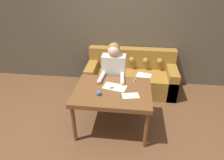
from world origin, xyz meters
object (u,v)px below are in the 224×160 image
Objects in this scene: dining_table at (112,94)px; scissors at (113,88)px; thread_spool at (134,80)px; pin_cushion at (99,93)px; couch at (131,76)px; person at (114,76)px.

scissors is (0.00, 0.07, 0.08)m from dining_table.
pin_cushion reaches higher than thread_spool.
scissors is (-0.26, -1.17, 0.42)m from couch.
dining_table is at bearing -91.13° from scissors.
couch is 10.94× the size of scissors.
scissors is at bearing -84.88° from person.
couch is 1.47× the size of person.
thread_spool is at bearing 37.35° from scissors.
person is at bearing 144.21° from thread_spool.
person is (-0.05, 0.59, 0.00)m from dining_table.
thread_spool is at bearing 43.16° from pin_cushion.
pin_cushion is (-0.14, -0.76, 0.10)m from person.
couch is (0.26, 1.24, -0.34)m from dining_table.
dining_table is 26.80× the size of thread_spool.
scissors is at bearing -142.65° from thread_spool.
couch reaches higher than dining_table.
couch is at bearing 72.34° from pin_cushion.
person is (-0.31, -0.65, 0.34)m from couch.
dining_table is 0.27m from pin_cushion.
dining_table is 1.31m from couch.
couch is 41.94× the size of thread_spool.
dining_table is at bearing -136.03° from thread_spool.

